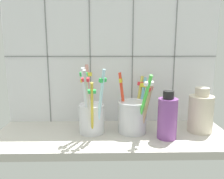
% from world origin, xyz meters
% --- Properties ---
extents(counter_slab, '(0.64, 0.22, 0.02)m').
position_xyz_m(counter_slab, '(0.00, 0.00, 0.01)').
color(counter_slab, '#BCB7AD').
rests_on(counter_slab, ground).
extents(tile_wall_back, '(0.64, 0.02, 0.45)m').
position_xyz_m(tile_wall_back, '(0.00, 0.12, 0.22)').
color(tile_wall_back, white).
rests_on(tile_wall_back, ground).
extents(toothbrush_cup_left, '(0.08, 0.15, 0.19)m').
position_xyz_m(toothbrush_cup_left, '(-0.06, 0.01, 0.07)').
color(toothbrush_cup_left, silver).
rests_on(toothbrush_cup_left, counter_slab).
extents(toothbrush_cup_right, '(0.10, 0.15, 0.17)m').
position_xyz_m(toothbrush_cup_right, '(0.06, 0.02, 0.07)').
color(toothbrush_cup_right, silver).
rests_on(toothbrush_cup_right, counter_slab).
extents(ceramic_vase, '(0.07, 0.07, 0.12)m').
position_xyz_m(ceramic_vase, '(0.25, 0.02, 0.08)').
color(ceramic_vase, beige).
rests_on(ceramic_vase, counter_slab).
extents(soap_bottle, '(0.05, 0.05, 0.13)m').
position_xyz_m(soap_bottle, '(0.14, -0.03, 0.08)').
color(soap_bottle, '#884999').
rests_on(soap_bottle, counter_slab).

